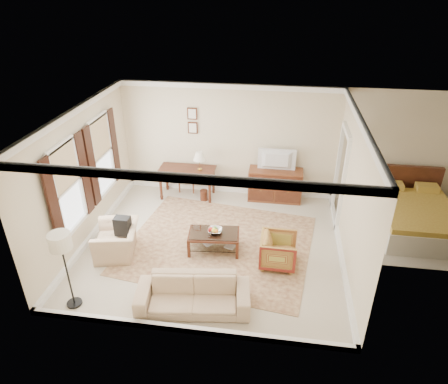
% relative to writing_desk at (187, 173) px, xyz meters
% --- Properties ---
extents(room_shell, '(5.51, 5.01, 2.91)m').
position_rel_writing_desk_xyz_m(room_shell, '(1.02, -2.04, 1.80)').
color(room_shell, beige).
rests_on(room_shell, ground).
extents(annex_bedroom, '(3.00, 2.70, 2.90)m').
position_rel_writing_desk_xyz_m(annex_bedroom, '(5.51, -0.89, -0.34)').
color(annex_bedroom, beige).
rests_on(annex_bedroom, ground).
extents(window_front, '(0.12, 1.56, 1.80)m').
position_rel_writing_desk_xyz_m(window_front, '(-1.68, -2.74, 0.87)').
color(window_front, '#CCB284').
rests_on(window_front, room_shell).
extents(window_rear, '(0.12, 1.56, 1.80)m').
position_rel_writing_desk_xyz_m(window_rear, '(-1.68, -1.14, 0.87)').
color(window_rear, '#CCB284').
rests_on(window_rear, room_shell).
extents(doorway, '(0.10, 1.12, 2.25)m').
position_rel_writing_desk_xyz_m(doorway, '(3.73, -0.54, 0.40)').
color(doorway, white).
rests_on(doorway, room_shell).
extents(rug, '(4.28, 3.81, 0.01)m').
position_rel_writing_desk_xyz_m(rug, '(1.15, -2.01, -0.67)').
color(rug, '#5E2B1F').
rests_on(rug, room_shell).
extents(writing_desk, '(1.44, 0.72, 0.79)m').
position_rel_writing_desk_xyz_m(writing_desk, '(0.00, 0.00, 0.00)').
color(writing_desk, '#4C2315').
rests_on(writing_desk, room_shell).
extents(desk_chair, '(0.55, 0.55, 1.05)m').
position_rel_writing_desk_xyz_m(desk_chair, '(-0.08, 0.35, -0.15)').
color(desk_chair, brown).
rests_on(desk_chair, room_shell).
extents(desk_lamp, '(0.32, 0.32, 0.50)m').
position_rel_writing_desk_xyz_m(desk_lamp, '(0.34, 0.00, 0.36)').
color(desk_lamp, silver).
rests_on(desk_lamp, writing_desk).
extents(framed_prints, '(0.25, 0.04, 0.68)m').
position_rel_writing_desk_xyz_m(framed_prints, '(0.10, 0.43, 1.26)').
color(framed_prints, '#4C2315').
rests_on(framed_prints, room_shell).
extents(sideboard, '(1.35, 0.52, 0.83)m').
position_rel_writing_desk_xyz_m(sideboard, '(2.27, 0.17, -0.26)').
color(sideboard, brown).
rests_on(sideboard, room_shell).
extents(tv, '(0.90, 0.52, 0.12)m').
position_rel_writing_desk_xyz_m(tv, '(2.27, 0.15, 0.61)').
color(tv, black).
rests_on(tv, sideboard).
extents(coffee_table, '(1.11, 0.71, 0.45)m').
position_rel_writing_desk_xyz_m(coffee_table, '(1.08, -2.24, -0.34)').
color(coffee_table, '#4C2315').
rests_on(coffee_table, room_shell).
extents(fruit_bowl, '(0.42, 0.42, 0.10)m').
position_rel_writing_desk_xyz_m(fruit_bowl, '(1.11, -2.23, -0.18)').
color(fruit_bowl, silver).
rests_on(fruit_bowl, coffee_table).
extents(book_a, '(0.23, 0.21, 0.38)m').
position_rel_writing_desk_xyz_m(book_a, '(0.85, -2.28, -0.50)').
color(book_a, brown).
rests_on(book_a, coffee_table).
extents(book_b, '(0.27, 0.12, 0.38)m').
position_rel_writing_desk_xyz_m(book_b, '(1.35, -2.21, -0.50)').
color(book_b, brown).
rests_on(book_b, coffee_table).
extents(striped_armchair, '(0.67, 0.72, 0.73)m').
position_rel_writing_desk_xyz_m(striped_armchair, '(2.44, -2.51, -0.31)').
color(striped_armchair, maroon).
rests_on(striped_armchair, room_shell).
extents(club_armchair, '(0.83, 1.09, 0.86)m').
position_rel_writing_desk_xyz_m(club_armchair, '(-0.89, -2.63, -0.25)').
color(club_armchair, tan).
rests_on(club_armchair, room_shell).
extents(backpack, '(0.35, 0.39, 0.40)m').
position_rel_writing_desk_xyz_m(backpack, '(-0.77, -2.52, -0.00)').
color(backpack, black).
rests_on(backpack, club_armchair).
extents(sofa, '(2.02, 0.82, 0.77)m').
position_rel_writing_desk_xyz_m(sofa, '(1.01, -3.94, -0.29)').
color(sofa, tan).
rests_on(sofa, room_shell).
extents(floor_lamp, '(0.37, 0.37, 1.51)m').
position_rel_writing_desk_xyz_m(floor_lamp, '(-1.11, -4.18, 0.58)').
color(floor_lamp, black).
rests_on(floor_lamp, room_shell).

